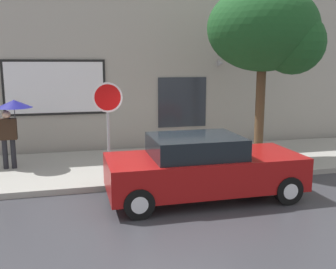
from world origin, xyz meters
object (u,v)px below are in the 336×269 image
object	(u,v)px
fire_hydrant	(169,156)
stop_sign	(108,111)
street_tree	(269,32)
parked_car	(203,168)
pedestrian_with_umbrella	(12,114)

from	to	relation	value
fire_hydrant	stop_sign	size ratio (longest dim) A/B	0.33
street_tree	parked_car	bearing A→B (deg)	-141.51
stop_sign	street_tree	bearing A→B (deg)	6.10
street_tree	fire_hydrant	bearing A→B (deg)	-177.81
parked_car	fire_hydrant	bearing A→B (deg)	97.81
parked_car	fire_hydrant	distance (m)	2.07
fire_hydrant	stop_sign	distance (m)	2.20
pedestrian_with_umbrella	street_tree	world-z (taller)	street_tree
pedestrian_with_umbrella	stop_sign	distance (m)	2.98
fire_hydrant	pedestrian_with_umbrella	size ratio (longest dim) A/B	0.42
pedestrian_with_umbrella	parked_car	bearing A→B (deg)	-35.95
street_tree	stop_sign	bearing A→B (deg)	-173.90
parked_car	street_tree	xyz separation A→B (m)	(2.72, 2.16, 3.25)
fire_hydrant	stop_sign	bearing A→B (deg)	-167.15
parked_car	pedestrian_with_umbrella	world-z (taller)	pedestrian_with_umbrella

